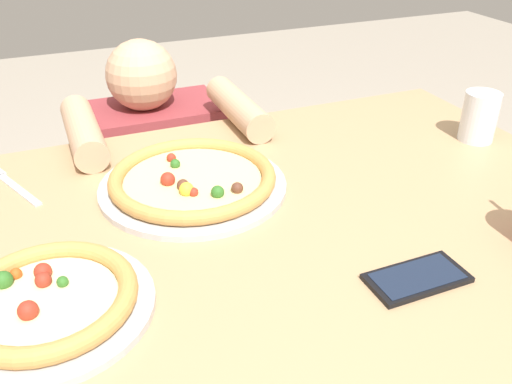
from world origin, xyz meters
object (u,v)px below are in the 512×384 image
object	(u,v)px
pizza_far	(193,180)
diner_seated	(157,212)
cell_phone	(417,278)
water_cup_clear	(480,116)
pizza_near	(48,301)
fork	(11,184)

from	to	relation	value
pizza_far	diner_seated	xyz separation A→B (m)	(0.02, 0.50, -0.37)
pizza_far	cell_phone	bearing A→B (deg)	-59.62
water_cup_clear	cell_phone	size ratio (longest dim) A/B	0.73
cell_phone	diner_seated	size ratio (longest dim) A/B	0.17
pizza_far	water_cup_clear	world-z (taller)	water_cup_clear
pizza_near	water_cup_clear	bearing A→B (deg)	13.52
water_cup_clear	pizza_far	bearing A→B (deg)	177.75
cell_phone	diner_seated	bearing A→B (deg)	103.39
diner_seated	pizza_far	bearing A→B (deg)	-91.86
pizza_far	fork	world-z (taller)	pizza_far
water_cup_clear	diner_seated	world-z (taller)	diner_seated
water_cup_clear	fork	bearing A→B (deg)	169.75
pizza_far	cell_phone	world-z (taller)	pizza_far
pizza_near	pizza_far	distance (m)	0.37
pizza_far	cell_phone	size ratio (longest dim) A/B	2.34
pizza_near	fork	xyz separation A→B (m)	(-0.04, 0.40, -0.02)
water_cup_clear	cell_phone	bearing A→B (deg)	-139.82
pizza_near	cell_phone	world-z (taller)	pizza_near
pizza_near	cell_phone	size ratio (longest dim) A/B	1.88
water_cup_clear	diner_seated	distance (m)	0.91
pizza_far	diner_seated	size ratio (longest dim) A/B	0.39
pizza_far	fork	bearing A→B (deg)	154.87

